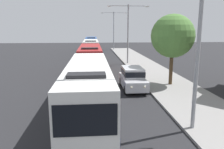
% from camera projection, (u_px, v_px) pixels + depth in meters
% --- Properties ---
extents(bus_lead, '(2.58, 12.37, 3.21)m').
position_uv_depth(bus_lead, '(88.00, 86.00, 14.12)').
color(bus_lead, silver).
rests_on(bus_lead, ground_plane).
extents(bus_second_in_line, '(2.58, 11.40, 3.21)m').
position_uv_depth(bus_second_in_line, '(90.00, 58.00, 27.22)').
color(bus_second_in_line, maroon).
rests_on(bus_second_in_line, ground_plane).
extents(bus_middle, '(2.58, 11.03, 3.21)m').
position_uv_depth(bus_middle, '(91.00, 48.00, 40.14)').
color(bus_middle, silver).
rests_on(bus_middle, ground_plane).
extents(bus_fourth_in_line, '(2.58, 11.36, 3.21)m').
position_uv_depth(bus_fourth_in_line, '(91.00, 43.00, 52.50)').
color(bus_fourth_in_line, '#284C8C').
rests_on(bus_fourth_in_line, ground_plane).
extents(white_suv, '(1.86, 4.67, 1.90)m').
position_uv_depth(white_suv, '(133.00, 77.00, 19.54)').
color(white_suv, '#B7B7BC').
rests_on(white_suv, ground_plane).
extents(streetlamp_near, '(6.33, 0.28, 8.81)m').
position_uv_depth(streetlamp_near, '(200.00, 21.00, 10.72)').
color(streetlamp_near, gray).
rests_on(streetlamp_near, sidewalk).
extents(streetlamp_mid, '(5.90, 0.28, 8.32)m').
position_uv_depth(streetlamp_mid, '(128.00, 28.00, 32.40)').
color(streetlamp_mid, gray).
rests_on(streetlamp_mid, sidewalk).
extents(streetlamp_far, '(6.14, 0.28, 8.80)m').
position_uv_depth(streetlamp_far, '(114.00, 27.00, 53.97)').
color(streetlamp_far, gray).
rests_on(streetlamp_far, sidewalk).
extents(roadside_tree, '(3.85, 3.85, 6.30)m').
position_uv_depth(roadside_tree, '(173.00, 36.00, 20.05)').
color(roadside_tree, '#4C3823').
rests_on(roadside_tree, sidewalk).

